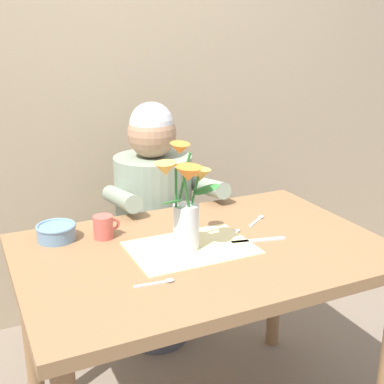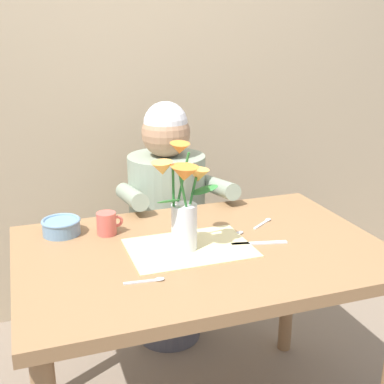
{
  "view_description": "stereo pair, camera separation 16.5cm",
  "coord_description": "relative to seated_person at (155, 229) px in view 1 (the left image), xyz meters",
  "views": [
    {
      "loc": [
        -0.69,
        -1.37,
        1.44
      ],
      "look_at": [
        -0.02,
        0.05,
        0.92
      ],
      "focal_mm": 47.42,
      "sensor_mm": 36.0,
      "label": 1
    },
    {
      "loc": [
        -0.53,
        -1.43,
        1.44
      ],
      "look_at": [
        -0.02,
        0.05,
        0.92
      ],
      "focal_mm": 47.42,
      "sensor_mm": 36.0,
      "label": 2
    }
  ],
  "objects": [
    {
      "name": "striped_placemat",
      "position": [
        -0.1,
        -0.61,
        0.18
      ],
      "size": [
        0.4,
        0.28,
        0.0
      ],
      "primitive_type": "cube",
      "color": "beige",
      "rests_on": "dining_table"
    },
    {
      "name": "flower_vase",
      "position": [
        -0.13,
        -0.62,
        0.35
      ],
      "size": [
        0.22,
        0.21,
        0.35
      ],
      "color": "silver",
      "rests_on": "dining_table"
    },
    {
      "name": "dining_table",
      "position": [
        -0.06,
        -0.62,
        0.08
      ],
      "size": [
        1.2,
        0.8,
        0.74
      ],
      "color": "olive",
      "rests_on": "ground_plane"
    },
    {
      "name": "spoon_0",
      "position": [
        -0.28,
        -0.78,
        0.18
      ],
      "size": [
        0.12,
        0.03,
        0.01
      ],
      "color": "silver",
      "rests_on": "dining_table"
    },
    {
      "name": "ceramic_mug",
      "position": [
        -0.34,
        -0.4,
        0.22
      ],
      "size": [
        0.09,
        0.07,
        0.08
      ],
      "color": "#CC564C",
      "rests_on": "dining_table"
    },
    {
      "name": "dinner_knife",
      "position": [
        0.13,
        -0.65,
        0.18
      ],
      "size": [
        0.19,
        0.06,
        0.0
      ],
      "primitive_type": "cube",
      "rotation": [
        0.0,
        0.0,
        -0.22
      ],
      "color": "silver",
      "rests_on": "dining_table"
    },
    {
      "name": "spoon_2",
      "position": [
        0.08,
        -0.56,
        0.18
      ],
      "size": [
        0.12,
        0.05,
        0.01
      ],
      "color": "silver",
      "rests_on": "dining_table"
    },
    {
      "name": "wood_panel_backdrop",
      "position": [
        -0.06,
        0.43,
        0.69
      ],
      "size": [
        4.0,
        0.1,
        2.5
      ],
      "primitive_type": "cube",
      "color": "tan",
      "rests_on": "ground_plane"
    },
    {
      "name": "seated_person",
      "position": [
        0.0,
        0.0,
        0.0
      ],
      "size": [
        0.45,
        0.47,
        1.14
      ],
      "rotation": [
        0.0,
        0.0,
        -0.07
      ],
      "color": "#4C4C56",
      "rests_on": "ground_plane"
    },
    {
      "name": "spoon_1",
      "position": [
        0.24,
        -0.48,
        0.18
      ],
      "size": [
        0.11,
        0.08,
        0.01
      ],
      "color": "silver",
      "rests_on": "dining_table"
    },
    {
      "name": "ceramic_bowl",
      "position": [
        -0.49,
        -0.35,
        0.21
      ],
      "size": [
        0.14,
        0.14,
        0.06
      ],
      "color": "#6689A8",
      "rests_on": "dining_table"
    }
  ]
}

